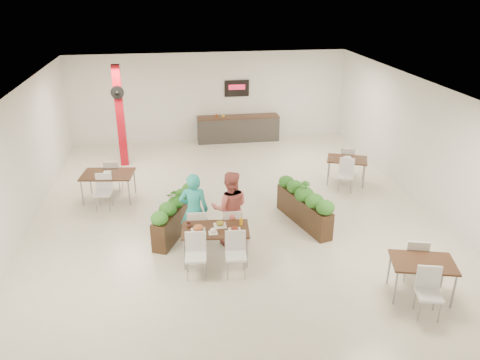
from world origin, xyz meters
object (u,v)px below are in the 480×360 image
(service_counter, at_px, (238,128))
(main_table, at_px, (215,234))
(planter_right, at_px, (304,204))
(side_table_a, at_px, (108,177))
(diner_woman, at_px, (230,208))
(side_table_c, at_px, (422,267))
(diner_man, at_px, (194,211))
(red_column, at_px, (120,115))
(planter_left, at_px, (176,212))
(side_table_b, at_px, (347,163))

(service_counter, relative_size, main_table, 1.73)
(service_counter, bearing_deg, main_table, -101.96)
(service_counter, height_order, planter_right, service_counter)
(planter_right, xyz_separation_m, side_table_a, (-4.84, 2.16, 0.13))
(diner_woman, xyz_separation_m, side_table_c, (3.27, -2.47, -0.25))
(diner_man, bearing_deg, red_column, -64.83)
(planter_right, bearing_deg, side_table_a, 155.98)
(planter_left, height_order, planter_right, planter_left)
(planter_left, xyz_separation_m, side_table_a, (-1.76, 2.12, 0.11))
(main_table, height_order, diner_woman, diner_woman)
(service_counter, relative_size, planter_left, 1.50)
(diner_man, bearing_deg, planter_right, -160.93)
(red_column, distance_m, main_table, 6.57)
(main_table, bearing_deg, side_table_a, 126.24)
(main_table, height_order, side_table_a, same)
(diner_man, distance_m, side_table_b, 5.47)
(red_column, bearing_deg, main_table, -69.07)
(planter_right, relative_size, side_table_a, 1.24)
(diner_man, bearing_deg, service_counter, -100.33)
(side_table_a, relative_size, side_table_b, 1.00)
(service_counter, xyz_separation_m, planter_left, (-2.46, -6.59, 0.04))
(diner_man, bearing_deg, side_table_c, 154.31)
(diner_woman, distance_m, side_table_b, 4.81)
(diner_man, bearing_deg, side_table_b, -142.30)
(service_counter, height_order, side_table_c, service_counter)
(red_column, bearing_deg, service_counter, 25.00)
(diner_woman, distance_m, side_table_c, 4.10)
(planter_left, distance_m, side_table_c, 5.46)
(diner_woman, bearing_deg, planter_left, -24.43)
(red_column, bearing_deg, side_table_c, -52.73)
(red_column, height_order, main_table, red_column)
(planter_right, bearing_deg, planter_left, 179.30)
(service_counter, relative_size, diner_woman, 1.72)
(side_table_c, bearing_deg, side_table_b, 99.32)
(planter_left, distance_m, side_table_b, 5.49)
(diner_woman, height_order, side_table_c, diner_woman)
(planter_right, relative_size, side_table_b, 1.24)
(side_table_c, bearing_deg, red_column, 142.57)
(main_table, distance_m, planter_right, 2.65)
(service_counter, bearing_deg, side_table_c, -78.42)
(main_table, xyz_separation_m, planter_right, (2.30, 1.30, -0.12))
(diner_woman, distance_m, side_table_a, 4.07)
(service_counter, bearing_deg, side_table_a, -133.30)
(planter_right, distance_m, side_table_b, 2.98)
(diner_man, bearing_deg, diner_woman, -174.45)
(diner_woman, xyz_separation_m, planter_left, (-1.19, 0.68, -0.34))
(side_table_c, bearing_deg, planter_right, 129.09)
(diner_woman, height_order, planter_right, diner_woman)
(red_column, relative_size, diner_woman, 1.83)
(diner_woman, relative_size, side_table_a, 1.05)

